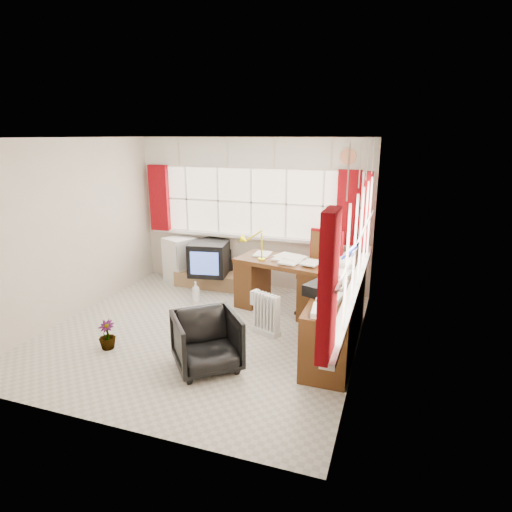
{
  "coord_description": "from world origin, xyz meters",
  "views": [
    {
      "loc": [
        2.35,
        -4.69,
        2.53
      ],
      "look_at": [
        0.57,
        0.55,
        0.96
      ],
      "focal_mm": 30.0,
      "sensor_mm": 36.0,
      "label": 1
    }
  ],
  "objects_px": {
    "mini_fridge": "(180,259)",
    "radiator": "(267,318)",
    "office_chair": "(207,341)",
    "desk_lamp": "(262,239)",
    "task_chair": "(322,269)",
    "crt_tv": "(209,259)",
    "desk": "(283,282)",
    "tv_bench": "(217,279)",
    "credenza": "(336,316)"
  },
  "relations": [
    {
      "from": "office_chair",
      "to": "mini_fridge",
      "type": "relative_size",
      "value": 0.9
    },
    {
      "from": "desk",
      "to": "crt_tv",
      "type": "bearing_deg",
      "value": 161.0
    },
    {
      "from": "office_chair",
      "to": "credenza",
      "type": "bearing_deg",
      "value": -2.28
    },
    {
      "from": "desk_lamp",
      "to": "task_chair",
      "type": "bearing_deg",
      "value": 19.16
    },
    {
      "from": "tv_bench",
      "to": "desk_lamp",
      "type": "bearing_deg",
      "value": -34.89
    },
    {
      "from": "radiator",
      "to": "tv_bench",
      "type": "relative_size",
      "value": 0.4
    },
    {
      "from": "desk",
      "to": "desk_lamp",
      "type": "relative_size",
      "value": 3.29
    },
    {
      "from": "desk",
      "to": "tv_bench",
      "type": "distance_m",
      "value": 1.53
    },
    {
      "from": "task_chair",
      "to": "tv_bench",
      "type": "bearing_deg",
      "value": 166.79
    },
    {
      "from": "desk",
      "to": "task_chair",
      "type": "xyz_separation_m",
      "value": [
        0.54,
        0.19,
        0.2
      ]
    },
    {
      "from": "crt_tv",
      "to": "office_chair",
      "type": "bearing_deg",
      "value": -65.78
    },
    {
      "from": "desk_lamp",
      "to": "task_chair",
      "type": "xyz_separation_m",
      "value": [
        0.84,
        0.29,
        -0.45
      ]
    },
    {
      "from": "office_chair",
      "to": "crt_tv",
      "type": "relative_size",
      "value": 1.01
    },
    {
      "from": "desk_lamp",
      "to": "credenza",
      "type": "height_order",
      "value": "desk_lamp"
    },
    {
      "from": "credenza",
      "to": "mini_fridge",
      "type": "distance_m",
      "value": 3.41
    },
    {
      "from": "task_chair",
      "to": "radiator",
      "type": "height_order",
      "value": "task_chair"
    },
    {
      "from": "desk",
      "to": "desk_lamp",
      "type": "height_order",
      "value": "desk_lamp"
    },
    {
      "from": "task_chair",
      "to": "credenza",
      "type": "bearing_deg",
      "value": -70.53
    },
    {
      "from": "office_chair",
      "to": "mini_fridge",
      "type": "distance_m",
      "value": 3.12
    },
    {
      "from": "tv_bench",
      "to": "mini_fridge",
      "type": "height_order",
      "value": "mini_fridge"
    },
    {
      "from": "credenza",
      "to": "crt_tv",
      "type": "bearing_deg",
      "value": 149.65
    },
    {
      "from": "mini_fridge",
      "to": "tv_bench",
      "type": "bearing_deg",
      "value": -6.19
    },
    {
      "from": "radiator",
      "to": "crt_tv",
      "type": "distance_m",
      "value": 1.99
    },
    {
      "from": "desk_lamp",
      "to": "radiator",
      "type": "relative_size",
      "value": 0.79
    },
    {
      "from": "desk_lamp",
      "to": "task_chair",
      "type": "height_order",
      "value": "desk_lamp"
    },
    {
      "from": "desk_lamp",
      "to": "credenza",
      "type": "bearing_deg",
      "value": -32.65
    },
    {
      "from": "desk",
      "to": "mini_fridge",
      "type": "bearing_deg",
      "value": 161.11
    },
    {
      "from": "task_chair",
      "to": "radiator",
      "type": "bearing_deg",
      "value": -116.73
    },
    {
      "from": "task_chair",
      "to": "radiator",
      "type": "relative_size",
      "value": 2.15
    },
    {
      "from": "radiator",
      "to": "credenza",
      "type": "relative_size",
      "value": 0.28
    },
    {
      "from": "desk_lamp",
      "to": "tv_bench",
      "type": "distance_m",
      "value": 1.61
    },
    {
      "from": "office_chair",
      "to": "desk_lamp",
      "type": "bearing_deg",
      "value": 47.97
    },
    {
      "from": "task_chair",
      "to": "tv_bench",
      "type": "relative_size",
      "value": 0.86
    },
    {
      "from": "task_chair",
      "to": "credenza",
      "type": "height_order",
      "value": "task_chair"
    },
    {
      "from": "desk_lamp",
      "to": "radiator",
      "type": "height_order",
      "value": "desk_lamp"
    },
    {
      "from": "office_chair",
      "to": "crt_tv",
      "type": "xyz_separation_m",
      "value": [
        -1.07,
        2.37,
        0.21
      ]
    },
    {
      "from": "desk",
      "to": "crt_tv",
      "type": "xyz_separation_m",
      "value": [
        -1.42,
        0.49,
        0.09
      ]
    },
    {
      "from": "office_chair",
      "to": "credenza",
      "type": "relative_size",
      "value": 0.35
    },
    {
      "from": "mini_fridge",
      "to": "radiator",
      "type": "bearing_deg",
      "value": -36.67
    },
    {
      "from": "desk",
      "to": "office_chair",
      "type": "bearing_deg",
      "value": -100.79
    },
    {
      "from": "crt_tv",
      "to": "desk",
      "type": "bearing_deg",
      "value": -19.0
    },
    {
      "from": "desk",
      "to": "credenza",
      "type": "height_order",
      "value": "credenza"
    },
    {
      "from": "desk",
      "to": "mini_fridge",
      "type": "height_order",
      "value": "desk"
    },
    {
      "from": "desk",
      "to": "mini_fridge",
      "type": "relative_size",
      "value": 1.85
    },
    {
      "from": "office_chair",
      "to": "credenza",
      "type": "height_order",
      "value": "credenza"
    },
    {
      "from": "tv_bench",
      "to": "crt_tv",
      "type": "relative_size",
      "value": 2.01
    },
    {
      "from": "credenza",
      "to": "mini_fridge",
      "type": "bearing_deg",
      "value": 152.04
    },
    {
      "from": "task_chair",
      "to": "mini_fridge",
      "type": "xyz_separation_m",
      "value": [
        -2.63,
        0.53,
        -0.25
      ]
    },
    {
      "from": "tv_bench",
      "to": "credenza",
      "type": "bearing_deg",
      "value": -33.71
    },
    {
      "from": "desk",
      "to": "office_chair",
      "type": "xyz_separation_m",
      "value": [
        -0.36,
        -1.88,
        -0.11
      ]
    }
  ]
}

